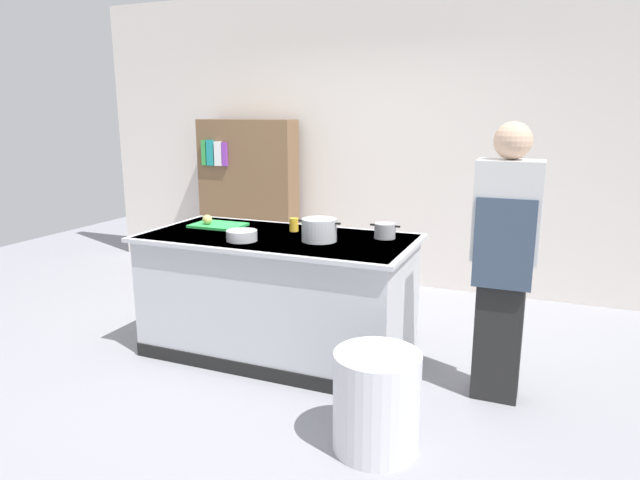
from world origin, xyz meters
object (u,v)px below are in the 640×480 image
Objects in this scene: mixing_bowl at (242,236)px; bookshelf at (248,198)px; trash_bin at (376,401)px; onion at (207,220)px; person_chef at (504,257)px; stock_pot at (319,230)px; juice_cup at (294,225)px; sauce_pan at (385,231)px.

mixing_bowl is 2.31m from bookshelf.
trash_bin is at bearing -49.76° from bookshelf.
person_chef reaches higher than onion.
onion is at bearing -70.45° from bookshelf.
juice_cup is at bearing 142.69° from stock_pot.
onion is at bearing -174.42° from sauce_pan.
sauce_pan is 1.36m from trash_bin.
mixing_bowl is 0.39× the size of trash_bin.
stock_pot is 0.57× the size of trash_bin.
person_chef is at bearing -4.26° from onion.
sauce_pan reaches higher than onion.
juice_cup reaches higher than mixing_bowl.
bookshelf is (-1.60, 1.83, -0.13)m from stock_pot.
sauce_pan is 0.89m from person_chef.
stock_pot is 3.09× the size of juice_cup.
person_chef reaches higher than trash_bin.
stock_pot is 0.38m from juice_cup.
bookshelf reaches higher than trash_bin.
mixing_bowl is 2.15× the size of juice_cup.
trash_bin is (0.30, -1.14, -0.68)m from sauce_pan.
bookshelf is (-0.61, 1.71, -0.11)m from onion.
trash_bin is at bearing -51.72° from stock_pot.
sauce_pan is at bearing 33.34° from stock_pot.
bookshelf reaches higher than sauce_pan.
bookshelf is (-1.10, 2.03, -0.08)m from mixing_bowl.
onion is at bearing -171.54° from juice_cup.
stock_pot is 0.54m from mixing_bowl.
trash_bin is at bearing -75.39° from sauce_pan.
bookshelf is at bearing 141.79° from sauce_pan.
bookshelf reaches higher than juice_cup.
sauce_pan is 0.13× the size of bookshelf.
juice_cup is 2.07m from bookshelf.
onion is 0.75× the size of juice_cup.
bookshelf is at bearing 68.54° from person_chef.
juice_cup is 1.63m from trash_bin.
stock_pot is at bearing -146.66° from sauce_pan.
mixing_bowl reaches higher than trash_bin.
stock_pot is at bearing 100.13° from person_chef.
sauce_pan is at bearing 82.15° from person_chef.
onion is 0.35× the size of sauce_pan.
sauce_pan is at bearing -38.21° from bookshelf.
juice_cup reaches higher than trash_bin.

